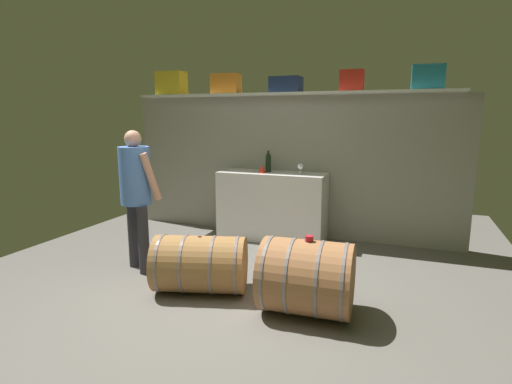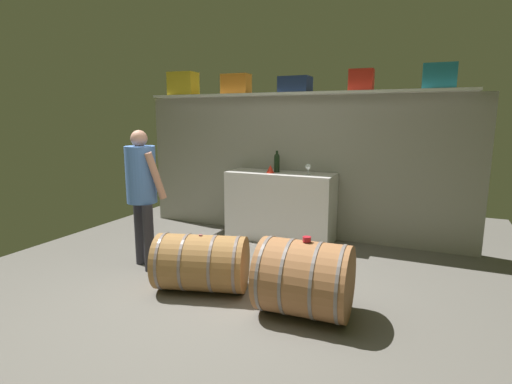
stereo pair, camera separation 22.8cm
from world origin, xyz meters
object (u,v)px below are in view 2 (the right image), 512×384
object	(u,v)px
red_funnel	(270,169)
wine_barrel_near	(305,278)
winemaker_pouring	(142,185)
toolcase_orange	(236,84)
toolcase_yellow	(183,84)
toolcase_red	(361,80)
toolcase_teal	(439,76)
tasting_cup	(307,239)
wine_barrel_far	(201,263)
toolcase_navy	(295,85)
work_cabinet	(280,206)
wine_bottle_dark	(277,162)
wine_glass	(308,167)

from	to	relation	value
red_funnel	wine_barrel_near	distance (m)	2.31
wine_barrel_near	winemaker_pouring	size ratio (longest dim) A/B	0.51
toolcase_orange	toolcase_yellow	bearing A→B (deg)	179.97
toolcase_red	toolcase_teal	distance (m)	0.90
toolcase_orange	wine_barrel_near	distance (m)	3.34
toolcase_yellow	tasting_cup	distance (m)	3.76
wine_barrel_far	toolcase_navy	bearing A→B (deg)	67.70
toolcase_red	red_funnel	world-z (taller)	toolcase_red
wine_barrel_near	work_cabinet	bearing A→B (deg)	113.80
wine_bottle_dark	tasting_cup	world-z (taller)	wine_bottle_dark
tasting_cup	winemaker_pouring	world-z (taller)	winemaker_pouring
work_cabinet	toolcase_red	bearing A→B (deg)	9.70
work_cabinet	toolcase_teal	bearing A→B (deg)	5.16
toolcase_orange	toolcase_teal	distance (m)	2.68
toolcase_orange	wine_bottle_dark	distance (m)	1.29
toolcase_yellow	wine_barrel_far	bearing A→B (deg)	-57.14
toolcase_teal	wine_barrel_near	xyz separation A→B (m)	(-0.93, -2.17, -1.85)
wine_bottle_dark	wine_barrel_near	size ratio (longest dim) A/B	0.37
toolcase_yellow	wine_bottle_dark	xyz separation A→B (m)	(1.60, -0.13, -1.12)
toolcase_yellow	wine_glass	distance (m)	2.39
toolcase_teal	toolcase_yellow	bearing A→B (deg)	178.53
toolcase_yellow	tasting_cup	xyz separation A→B (m)	(2.66, -2.17, -1.52)
wine_glass	wine_barrel_near	size ratio (longest dim) A/B	0.19
work_cabinet	wine_bottle_dark	world-z (taller)	wine_bottle_dark
toolcase_teal	work_cabinet	xyz separation A→B (m)	(-1.91, -0.17, -1.70)
toolcase_red	wine_glass	world-z (taller)	toolcase_red
toolcase_yellow	wine_glass	bearing A→B (deg)	-10.42
toolcase_teal	wine_glass	distance (m)	1.89
work_cabinet	wine_barrel_near	size ratio (longest dim) A/B	1.86
wine_barrel_far	toolcase_teal	bearing A→B (deg)	30.37
toolcase_navy	toolcase_teal	bearing A→B (deg)	0.31
wine_glass	wine_barrel_near	distance (m)	2.14
toolcase_navy	wine_barrel_near	world-z (taller)	toolcase_navy
wine_glass	winemaker_pouring	world-z (taller)	winemaker_pouring
toolcase_orange	toolcase_red	world-z (taller)	toolcase_orange
toolcase_yellow	tasting_cup	bearing A→B (deg)	-42.99
toolcase_orange	toolcase_teal	size ratio (longest dim) A/B	1.09
toolcase_navy	wine_barrel_far	world-z (taller)	toolcase_navy
toolcase_red	wine_bottle_dark	size ratio (longest dim) A/B	1.00
toolcase_orange	wine_bottle_dark	xyz separation A→B (m)	(0.69, -0.13, -1.09)
toolcase_red	tasting_cup	bearing A→B (deg)	-92.08
tasting_cup	winemaker_pouring	xyz separation A→B (m)	(-2.02, 0.35, 0.27)
work_cabinet	tasting_cup	distance (m)	2.24
toolcase_yellow	toolcase_navy	bearing A→B (deg)	-3.74
red_funnel	winemaker_pouring	world-z (taller)	winemaker_pouring
toolcase_orange	work_cabinet	size ratio (longest dim) A/B	0.27
wine_glass	winemaker_pouring	xyz separation A→B (m)	(-1.45, -1.58, -0.09)
toolcase_navy	work_cabinet	distance (m)	1.68
work_cabinet	wine_barrel_far	size ratio (longest dim) A/B	1.49
toolcase_teal	wine_barrel_near	bearing A→B (deg)	-114.65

